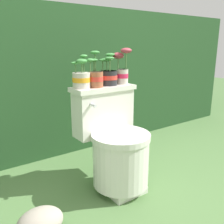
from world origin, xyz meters
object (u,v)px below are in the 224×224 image
object	(u,v)px
potted_plant_middle	(108,75)
potted_plant_midright	(122,68)
potted_plant_left	(81,78)
toilet	(116,145)
potted_plant_midleft	(96,76)
garden_stone	(40,222)

from	to	relation	value
potted_plant_middle	potted_plant_midright	world-z (taller)	potted_plant_midright
potted_plant_left	potted_plant_middle	size ratio (longest dim) A/B	0.98
toilet	potted_plant_middle	xyz separation A→B (m)	(0.05, 0.15, 0.44)
potted_plant_midleft	potted_plant_left	bearing A→B (deg)	166.91
potted_plant_midleft	garden_stone	xyz separation A→B (m)	(-0.51, -0.27, -0.68)
potted_plant_left	potted_plant_midleft	world-z (taller)	potted_plant_midleft
potted_plant_left	potted_plant_midleft	xyz separation A→B (m)	(0.09, -0.02, 0.01)
potted_plant_left	garden_stone	size ratio (longest dim) A/B	0.87
toilet	potted_plant_midright	size ratio (longest dim) A/B	2.73
potted_plant_midleft	potted_plant_midright	size ratio (longest dim) A/B	0.93
toilet	potted_plant_midleft	bearing A→B (deg)	116.04
potted_plant_midleft	potted_plant_middle	distance (m)	0.12
toilet	potted_plant_left	bearing A→B (deg)	135.94
potted_plant_middle	potted_plant_midright	distance (m)	0.12
potted_plant_left	garden_stone	world-z (taller)	potted_plant_left
toilet	potted_plant_middle	size ratio (longest dim) A/B	3.15
toilet	potted_plant_middle	distance (m)	0.47
potted_plant_midleft	potted_plant_middle	xyz separation A→B (m)	(0.11, 0.02, -0.00)
potted_plant_middle	garden_stone	distance (m)	0.97
potted_plant_midleft	toilet	bearing A→B (deg)	-63.96
potted_plant_left	potted_plant_middle	distance (m)	0.21
potted_plant_left	potted_plant_midleft	size ratio (longest dim) A/B	0.91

